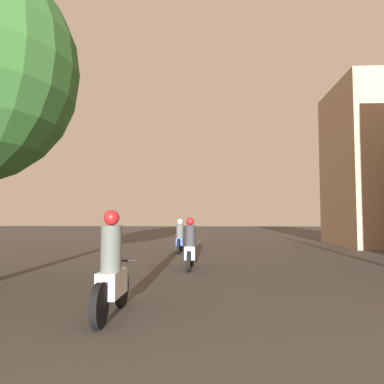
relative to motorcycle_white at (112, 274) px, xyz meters
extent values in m
cylinder|color=black|center=(0.00, 0.66, -0.34)|extent=(0.10, 0.62, 0.62)
cylinder|color=black|center=(0.00, -0.61, -0.34)|extent=(0.10, 0.62, 0.62)
cube|color=silver|center=(0.00, 0.03, -0.14)|extent=(0.30, 0.81, 0.39)
cylinder|color=black|center=(0.00, 0.44, 0.15)|extent=(0.60, 0.04, 0.04)
cylinder|color=#4C514C|center=(0.00, -0.06, 0.40)|extent=(0.32, 0.32, 0.69)
sphere|color=#A51919|center=(0.00, -0.06, 0.87)|extent=(0.24, 0.24, 0.24)
cylinder|color=black|center=(0.89, 6.09, -0.36)|extent=(0.10, 0.58, 0.58)
cylinder|color=black|center=(0.89, 4.71, -0.36)|extent=(0.10, 0.58, 0.58)
cube|color=#ADADB2|center=(0.89, 5.40, -0.17)|extent=(0.30, 0.84, 0.38)
cylinder|color=black|center=(0.89, 5.85, 0.12)|extent=(0.60, 0.04, 0.04)
cylinder|color=#2D2D33|center=(0.89, 5.32, 0.32)|extent=(0.32, 0.32, 0.60)
sphere|color=#A51919|center=(0.89, 5.32, 0.74)|extent=(0.24, 0.24, 0.24)
cylinder|color=black|center=(0.15, 11.04, -0.34)|extent=(0.10, 0.62, 0.62)
cylinder|color=black|center=(0.15, 9.67, -0.34)|extent=(0.10, 0.62, 0.62)
cube|color=#1E389E|center=(0.15, 10.36, -0.18)|extent=(0.30, 0.83, 0.32)
cylinder|color=black|center=(0.15, 10.80, 0.08)|extent=(0.60, 0.04, 0.04)
cylinder|color=#4C514C|center=(0.15, 10.27, 0.27)|extent=(0.32, 0.32, 0.57)
sphere|color=silver|center=(0.15, 10.27, 0.67)|extent=(0.24, 0.24, 0.24)
cube|color=tan|center=(10.71, 14.66, 3.65)|extent=(5.14, 5.79, 8.61)
camera|label=1|loc=(1.56, -5.76, 0.88)|focal=35.00mm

